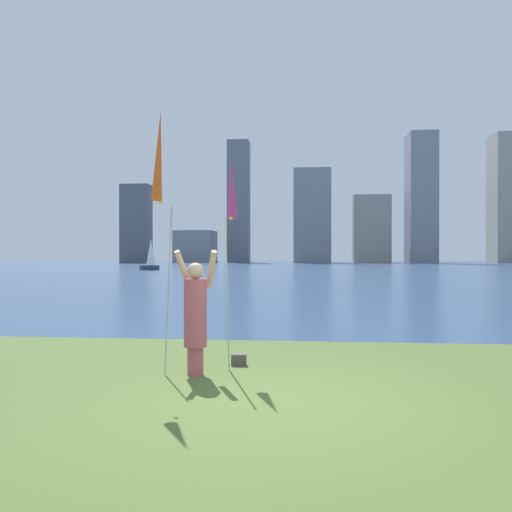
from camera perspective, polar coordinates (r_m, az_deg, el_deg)
ground at (r=57.72m, az=5.26°, el=-1.59°), size 120.00×138.00×0.12m
person at (r=8.40m, az=-6.44°, el=-6.06°), size 0.71×0.52×1.93m
kite_flag_left at (r=8.22m, az=-10.24°, el=9.92°), size 0.16×0.97×4.02m
kite_flag_right at (r=8.93m, az=-2.62°, el=6.64°), size 0.16×0.87×3.46m
bag at (r=9.17m, az=-1.83°, el=-10.95°), size 0.24×0.12×0.18m
sailboat_1 at (r=59.99m, az=-11.13°, el=0.04°), size 2.12×1.92×4.67m
skyline_tower_0 at (r=107.74m, az=-12.60°, el=3.38°), size 5.56×3.59×15.19m
skyline_tower_1 at (r=106.52m, az=-6.43°, el=1.00°), size 7.46×7.53×6.19m
skyline_tower_2 at (r=107.85m, az=-1.85°, el=5.77°), size 4.25×4.15×24.17m
skyline_tower_3 at (r=103.72m, az=5.98°, el=4.22°), size 7.01×6.40×17.78m
skyline_tower_4 at (r=106.52m, az=12.13°, el=2.82°), size 7.06×4.80×12.98m
skyline_tower_5 at (r=105.94m, az=17.09°, el=5.86°), size 5.04×7.10×24.16m
skyline_tower_6 at (r=114.33m, az=24.55°, el=5.55°), size 3.51×6.91×24.62m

